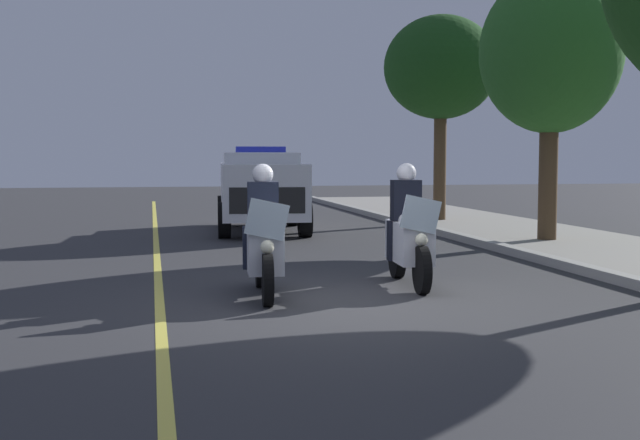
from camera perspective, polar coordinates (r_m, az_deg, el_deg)
ground_plane at (r=10.16m, az=2.10°, el=-5.86°), size 80.00×80.00×0.00m
lane_stripe_center at (r=9.88m, az=-11.03°, el=-6.21°), size 48.00×0.12×0.01m
police_motorcycle_lead_left at (r=10.69m, az=-3.91°, el=-1.57°), size 2.14×0.62×1.72m
police_motorcycle_lead_right at (r=11.60m, az=6.17°, el=-1.11°), size 2.14×0.62×1.72m
police_suv at (r=19.91m, az=-4.11°, el=2.27°), size 5.03×2.37×2.05m
tree_far_back at (r=17.70m, az=15.70°, el=11.03°), size 2.89×2.89×5.48m
tree_behind_suv at (r=22.66m, az=8.38°, el=10.36°), size 3.07×3.07×5.49m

